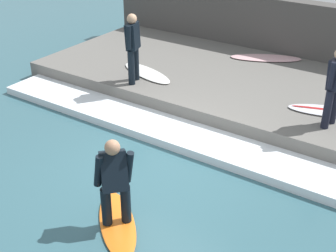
# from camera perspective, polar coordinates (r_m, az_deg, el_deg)

# --- Properties ---
(ground_plane) EXTENTS (28.00, 28.00, 0.00)m
(ground_plane) POSITION_cam_1_polar(r_m,az_deg,el_deg) (8.90, -1.89, -5.29)
(ground_plane) COLOR #335B66
(concrete_ledge) EXTENTS (4.40, 10.74, 0.46)m
(concrete_ledge) POSITION_cam_1_polar(r_m,az_deg,el_deg) (11.88, 9.49, 4.63)
(concrete_ledge) COLOR #66635E
(concrete_ledge) RESTS_ON ground_plane
(back_wall) EXTENTS (0.50, 11.28, 1.94)m
(back_wall) POSITION_cam_1_polar(r_m,az_deg,el_deg) (13.77, 14.21, 10.78)
(back_wall) COLOR #474442
(back_wall) RESTS_ON ground_plane
(wave_foam_crest) EXTENTS (1.07, 10.20, 0.18)m
(wave_foam_crest) POSITION_cam_1_polar(r_m,az_deg,el_deg) (9.76, 2.49, -1.40)
(wave_foam_crest) COLOR silver
(wave_foam_crest) RESTS_ON ground_plane
(surfboard_riding) EXTENTS (1.55, 1.61, 0.06)m
(surfboard_riding) POSITION_cam_1_polar(r_m,az_deg,el_deg) (7.65, -6.20, -11.68)
(surfboard_riding) COLOR orange
(surfboard_riding) RESTS_ON ground_plane
(surfer_riding) EXTENTS (0.58, 0.59, 1.49)m
(surfer_riding) POSITION_cam_1_polar(r_m,az_deg,el_deg) (7.13, -6.56, -6.39)
(surfer_riding) COLOR black
(surfer_riding) RESTS_ON surfboard_riding
(surfer_waiting_near) EXTENTS (0.55, 0.31, 1.62)m
(surfer_waiting_near) POSITION_cam_1_polar(r_m,az_deg,el_deg) (9.62, 19.71, 4.90)
(surfer_waiting_near) COLOR black
(surfer_waiting_near) RESTS_ON concrete_ledge
(surfboard_waiting_near) EXTENTS (1.05, 1.82, 0.07)m
(surfboard_waiting_near) POSITION_cam_1_polar(r_m,az_deg,el_deg) (10.52, 19.11, 1.72)
(surfboard_waiting_near) COLOR silver
(surfboard_waiting_near) RESTS_ON concrete_ledge
(surfer_waiting_far) EXTENTS (0.55, 0.37, 1.67)m
(surfer_waiting_far) POSITION_cam_1_polar(r_m,az_deg,el_deg) (11.18, -4.31, 9.86)
(surfer_waiting_far) COLOR black
(surfer_waiting_far) RESTS_ON concrete_ledge
(surfboard_waiting_far) EXTENTS (1.08, 1.86, 0.06)m
(surfboard_waiting_far) POSITION_cam_1_polar(r_m,az_deg,el_deg) (11.95, -2.59, 6.50)
(surfboard_waiting_far) COLOR white
(surfboard_waiting_far) RESTS_ON concrete_ledge
(surfboard_spare) EXTENTS (1.42, 1.98, 0.06)m
(surfboard_spare) POSITION_cam_1_polar(r_m,az_deg,el_deg) (13.24, 11.83, 8.14)
(surfboard_spare) COLOR beige
(surfboard_spare) RESTS_ON concrete_ledge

